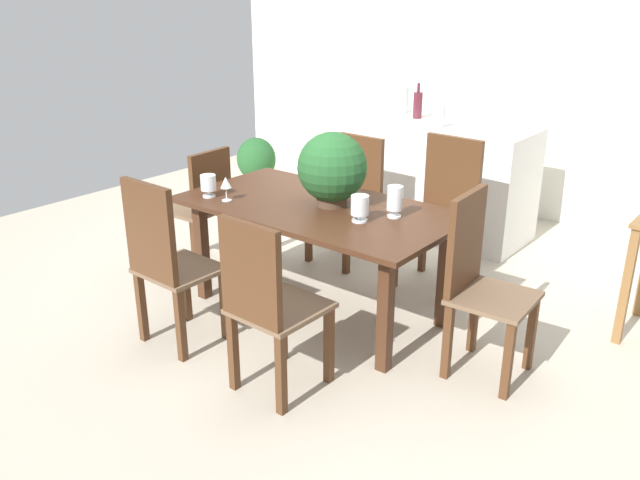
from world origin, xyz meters
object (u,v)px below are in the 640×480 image
at_px(crystal_vase_right, 395,199).
at_px(wine_bottle_clear, 418,105).
at_px(chair_near_left, 165,258).
at_px(chair_far_right, 444,206).
at_px(chair_near_right, 267,301).
at_px(wine_bottle_tall, 441,116).
at_px(wine_bottle_amber, 404,99).
at_px(chair_foot_end, 478,277).
at_px(flower_centerpiece, 332,168).
at_px(crystal_vase_left, 360,206).
at_px(chair_head_end, 201,204).
at_px(potted_plant_floor, 257,162).
at_px(crystal_vase_center_near, 208,184).
at_px(wine_glass, 226,183).
at_px(dining_table, 318,219).
at_px(chair_far_left, 351,192).
at_px(kitchen_counter, 429,176).

relative_size(crystal_vase_right, wine_bottle_clear, 0.64).
distance_m(chair_near_left, chair_far_right, 1.99).
xyz_separation_m(chair_near_right, wine_bottle_tall, (-0.47, 2.58, 0.50)).
xyz_separation_m(wine_bottle_amber, wine_bottle_tall, (0.58, -0.37, -0.03)).
bearing_deg(chair_foot_end, flower_centerpiece, 83.49).
bearing_deg(wine_bottle_tall, chair_near_left, -97.27).
bearing_deg(crystal_vase_left, wine_bottle_clear, 112.14).
relative_size(chair_far_right, wine_bottle_tall, 4.20).
xyz_separation_m(chair_head_end, crystal_vase_right, (1.61, 0.11, 0.33)).
bearing_deg(wine_bottle_clear, potted_plant_floor, -174.65).
relative_size(chair_foot_end, wine_bottle_amber, 3.37).
height_order(flower_centerpiece, crystal_vase_center_near, flower_centerpiece).
xyz_separation_m(chair_head_end, flower_centerpiece, (1.18, 0.05, 0.46)).
xyz_separation_m(chair_foot_end, crystal_vase_left, (-0.74, -0.08, 0.27)).
bearing_deg(chair_near_right, chair_foot_end, -127.47).
distance_m(wine_bottle_amber, wine_bottle_clear, 0.26).
bearing_deg(chair_near_left, crystal_vase_right, -130.31).
bearing_deg(crystal_vase_center_near, wine_glass, 5.76).
bearing_deg(dining_table, chair_far_left, 113.60).
bearing_deg(crystal_vase_left, flower_centerpiece, 156.10).
height_order(crystal_vase_left, wine_bottle_clear, wine_bottle_clear).
xyz_separation_m(chair_foot_end, crystal_vase_right, (-0.62, 0.12, 0.29)).
relative_size(chair_near_right, wine_bottle_amber, 3.26).
bearing_deg(crystal_vase_right, chair_far_right, 96.66).
bearing_deg(chair_head_end, crystal_vase_center_near, 52.56).
relative_size(chair_far_left, chair_near_left, 0.92).
height_order(chair_head_end, potted_plant_floor, chair_head_end).
height_order(chair_near_right, kitchen_counter, chair_near_right).
bearing_deg(chair_far_left, chair_far_right, 1.63).
distance_m(flower_centerpiece, crystal_vase_left, 0.37).
height_order(chair_foot_end, chair_near_right, chair_foot_end).
distance_m(chair_foot_end, potted_plant_floor, 3.78).
height_order(flower_centerpiece, crystal_vase_left, flower_centerpiece).
height_order(wine_glass, potted_plant_floor, wine_glass).
height_order(chair_far_right, crystal_vase_right, chair_far_right).
relative_size(crystal_vase_right, potted_plant_floor, 0.34).
height_order(wine_bottle_tall, wine_bottle_clear, wine_bottle_clear).
height_order(crystal_vase_right, wine_glass, crystal_vase_right).
xyz_separation_m(chair_far_right, crystal_vase_center_near, (-1.07, -1.22, 0.24)).
bearing_deg(chair_far_left, wine_bottle_tall, 68.22).
xyz_separation_m(dining_table, crystal_vase_right, (0.50, 0.11, 0.20)).
relative_size(crystal_vase_left, potted_plant_floor, 0.28).
bearing_deg(chair_near_left, chair_near_right, -178.98).
xyz_separation_m(flower_centerpiece, wine_bottle_clear, (-0.50, 1.85, 0.10)).
bearing_deg(chair_far_right, wine_bottle_tall, 124.25).
relative_size(chair_head_end, crystal_vase_center_near, 6.32).
xyz_separation_m(chair_foot_end, chair_far_right, (-0.71, 0.92, 0.02)).
xyz_separation_m(chair_head_end, crystal_vase_left, (1.50, -0.09, 0.31)).
distance_m(flower_centerpiece, wine_bottle_tall, 1.63).
bearing_deg(wine_glass, potted_plant_floor, 130.05).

